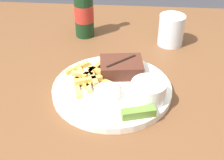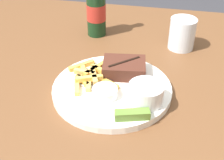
# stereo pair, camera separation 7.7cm
# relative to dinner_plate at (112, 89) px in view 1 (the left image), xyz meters

# --- Properties ---
(dining_table) EXTENTS (1.19, 1.15, 0.72)m
(dining_table) POSITION_rel_dinner_plate_xyz_m (0.00, 0.00, -0.08)
(dining_table) COLOR brown
(dining_table) RESTS_ON ground_plane
(dinner_plate) EXTENTS (0.30, 0.30, 0.02)m
(dinner_plate) POSITION_rel_dinner_plate_xyz_m (0.00, 0.00, 0.00)
(dinner_plate) COLOR white
(dinner_plate) RESTS_ON dining_table
(steak_portion) EXTENTS (0.12, 0.10, 0.04)m
(steak_portion) POSITION_rel_dinner_plate_xyz_m (0.02, 0.06, 0.03)
(steak_portion) COLOR #472319
(steak_portion) RESTS_ON dinner_plate
(fries_pile) EXTENTS (0.15, 0.16, 0.02)m
(fries_pile) POSITION_rel_dinner_plate_xyz_m (-0.06, 0.02, 0.02)
(fries_pile) COLOR #EFB54F
(fries_pile) RESTS_ON dinner_plate
(coleslaw_cup) EXTENTS (0.08, 0.08, 0.05)m
(coleslaw_cup) POSITION_rel_dinner_plate_xyz_m (0.09, -0.04, 0.04)
(coleslaw_cup) COLOR white
(coleslaw_cup) RESTS_ON dinner_plate
(dipping_sauce_cup) EXTENTS (0.06, 0.06, 0.02)m
(dipping_sauce_cup) POSITION_rel_dinner_plate_xyz_m (-0.01, -0.04, 0.02)
(dipping_sauce_cup) COLOR silver
(dipping_sauce_cup) RESTS_ON dinner_plate
(pickle_spear) EXTENTS (0.08, 0.04, 0.02)m
(pickle_spear) POSITION_rel_dinner_plate_xyz_m (0.07, -0.11, 0.02)
(pickle_spear) COLOR #567A2D
(pickle_spear) RESTS_ON dinner_plate
(fork_utensil) EXTENTS (0.13, 0.03, 0.00)m
(fork_utensil) POSITION_rel_dinner_plate_xyz_m (-0.08, -0.01, 0.01)
(fork_utensil) COLOR #B7B7BC
(fork_utensil) RESTS_ON dinner_plate
(knife_utensil) EXTENTS (0.02, 0.17, 0.01)m
(knife_utensil) POSITION_rel_dinner_plate_xyz_m (-0.01, 0.04, 0.01)
(knife_utensil) COLOR #B7B7BC
(knife_utensil) RESTS_ON dinner_plate
(beer_bottle) EXTENTS (0.06, 0.06, 0.23)m
(beer_bottle) POSITION_rel_dinner_plate_xyz_m (-0.11, 0.31, 0.07)
(beer_bottle) COLOR #143319
(beer_bottle) RESTS_ON dining_table
(drinking_glass) EXTENTS (0.08, 0.08, 0.10)m
(drinking_glass) POSITION_rel_dinner_plate_xyz_m (0.16, 0.27, 0.04)
(drinking_glass) COLOR silver
(drinking_glass) RESTS_ON dining_table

